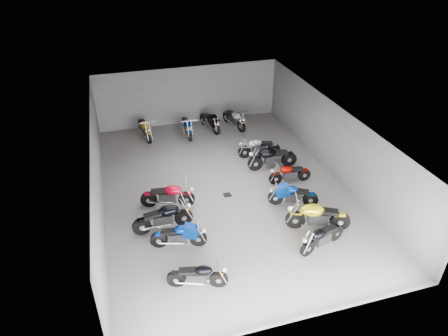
% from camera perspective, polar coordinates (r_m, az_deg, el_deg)
% --- Properties ---
extents(ground, '(14.00, 14.00, 0.00)m').
position_cam_1_polar(ground, '(17.11, 0.00, -2.95)').
color(ground, gray).
rests_on(ground, ground).
extents(wall_back, '(10.00, 0.10, 3.20)m').
position_cam_1_polar(wall_back, '(22.43, -5.06, 10.28)').
color(wall_back, slate).
rests_on(wall_back, ground).
extents(wall_left, '(0.10, 14.00, 3.20)m').
position_cam_1_polar(wall_left, '(15.82, -17.68, -0.89)').
color(wall_left, slate).
rests_on(wall_left, ground).
extents(wall_right, '(0.10, 14.00, 3.20)m').
position_cam_1_polar(wall_right, '(18.13, 15.40, 3.83)').
color(wall_right, slate).
rests_on(wall_right, ground).
extents(ceiling, '(10.00, 14.00, 0.04)m').
position_cam_1_polar(ceiling, '(15.52, 0.00, 6.90)').
color(ceiling, black).
rests_on(ceiling, wall_back).
extents(drain_grate, '(0.32, 0.32, 0.01)m').
position_cam_1_polar(drain_grate, '(16.72, 0.48, -3.86)').
color(drain_grate, black).
rests_on(drain_grate, ground).
extents(motorcycle_left_a, '(1.85, 0.69, 0.84)m').
position_cam_1_polar(motorcycle_left_a, '(12.73, -3.72, -15.06)').
color(motorcycle_left_a, black).
rests_on(motorcycle_left_a, ground).
extents(motorcycle_left_b, '(1.96, 0.60, 0.87)m').
position_cam_1_polar(motorcycle_left_b, '(14.09, -6.42, -9.56)').
color(motorcycle_left_b, black).
rests_on(motorcycle_left_b, ground).
extents(motorcycle_left_c, '(2.26, 0.48, 0.99)m').
position_cam_1_polar(motorcycle_left_c, '(14.83, -8.64, -7.00)').
color(motorcycle_left_c, black).
rests_on(motorcycle_left_c, ground).
extents(motorcycle_left_d, '(2.13, 0.71, 0.95)m').
position_cam_1_polar(motorcycle_left_d, '(15.96, -7.98, -3.89)').
color(motorcycle_left_d, black).
rests_on(motorcycle_left_d, ground).
extents(motorcycle_right_a, '(1.94, 0.76, 0.88)m').
position_cam_1_polar(motorcycle_right_a, '(14.35, 13.82, -9.54)').
color(motorcycle_right_a, black).
rests_on(motorcycle_right_a, ground).
extents(motorcycle_right_b, '(2.28, 0.93, 1.04)m').
position_cam_1_polar(motorcycle_right_b, '(15.07, 13.18, -6.70)').
color(motorcycle_right_b, black).
rests_on(motorcycle_right_b, ground).
extents(motorcycle_right_c, '(1.92, 0.84, 0.88)m').
position_cam_1_polar(motorcycle_right_c, '(16.13, 9.77, -3.81)').
color(motorcycle_right_c, black).
rests_on(motorcycle_right_c, ground).
extents(motorcycle_right_d, '(1.90, 0.39, 0.84)m').
position_cam_1_polar(motorcycle_right_d, '(17.51, 9.35, -0.76)').
color(motorcycle_right_d, black).
rests_on(motorcycle_right_d, ground).
extents(motorcycle_right_e, '(2.35, 0.48, 1.03)m').
position_cam_1_polar(motorcycle_right_e, '(18.36, 6.85, 1.50)').
color(motorcycle_right_e, black).
rests_on(motorcycle_right_e, ground).
extents(motorcycle_right_f, '(2.09, 0.47, 0.92)m').
position_cam_1_polar(motorcycle_right_f, '(19.28, 5.00, 2.95)').
color(motorcycle_right_f, black).
rests_on(motorcycle_right_f, ground).
extents(motorcycle_back_b, '(0.54, 2.19, 0.96)m').
position_cam_1_polar(motorcycle_back_b, '(21.43, -11.26, 5.59)').
color(motorcycle_back_b, black).
rests_on(motorcycle_back_b, ground).
extents(motorcycle_back_c, '(0.41, 2.11, 0.93)m').
position_cam_1_polar(motorcycle_back_c, '(21.36, -5.32, 5.94)').
color(motorcycle_back_c, black).
rests_on(motorcycle_back_c, ground).
extents(motorcycle_back_d, '(0.66, 2.03, 0.91)m').
position_cam_1_polar(motorcycle_back_d, '(21.87, -2.01, 6.68)').
color(motorcycle_back_d, black).
rests_on(motorcycle_back_d, ground).
extents(motorcycle_back_e, '(0.70, 2.12, 0.95)m').
position_cam_1_polar(motorcycle_back_e, '(22.16, 1.48, 7.08)').
color(motorcycle_back_e, black).
rests_on(motorcycle_back_e, ground).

